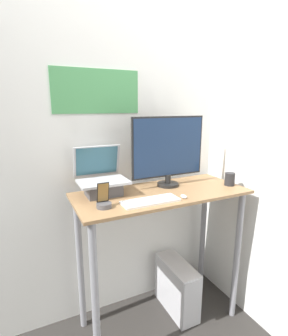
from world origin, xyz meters
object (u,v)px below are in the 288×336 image
(mouse, at_px, (184,196))
(cell_phone, at_px, (104,202))
(monitor, at_px, (168,151))
(computer_tower, at_px, (177,287))
(keyboard, at_px, (150,201))
(laptop, at_px, (102,182))

(mouse, xyz_separation_m, cell_phone, (-0.50, 0.07, 0.02))
(monitor, distance_m, computer_tower, 1.09)
(keyboard, relative_size, computer_tower, 0.84)
(monitor, bearing_deg, computer_tower, -46.86)
(monitor, height_order, computer_tower, monitor)
(monitor, xyz_separation_m, mouse, (-0.05, -0.28, -0.25))
(laptop, relative_size, mouse, 6.12)
(monitor, xyz_separation_m, cell_phone, (-0.55, -0.21, -0.22))
(monitor, bearing_deg, laptop, 177.84)
(monitor, height_order, keyboard, monitor)
(monitor, relative_size, computer_tower, 1.33)
(mouse, distance_m, computer_tower, 0.87)
(monitor, bearing_deg, keyboard, -137.14)
(laptop, height_order, cell_phone, laptop)
(laptop, height_order, monitor, monitor)
(mouse, bearing_deg, laptop, 146.03)
(laptop, distance_m, cell_phone, 0.24)
(keyboard, xyz_separation_m, computer_tower, (0.33, 0.18, -0.84))
(keyboard, distance_m, cell_phone, 0.28)
(laptop, bearing_deg, monitor, -2.16)
(cell_phone, height_order, computer_tower, cell_phone)
(laptop, bearing_deg, cell_phone, -105.22)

